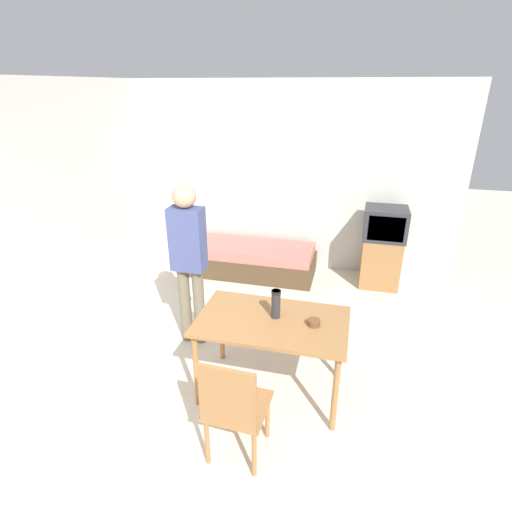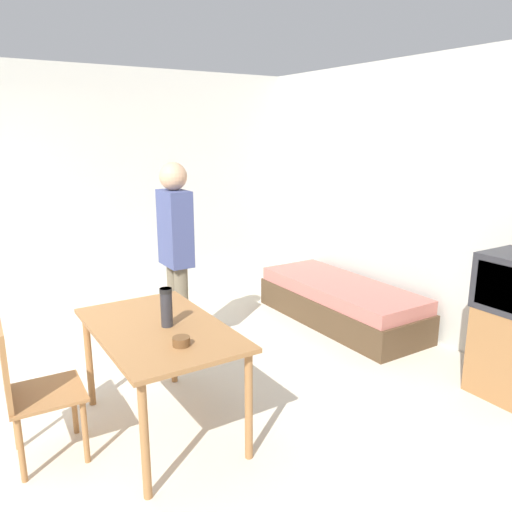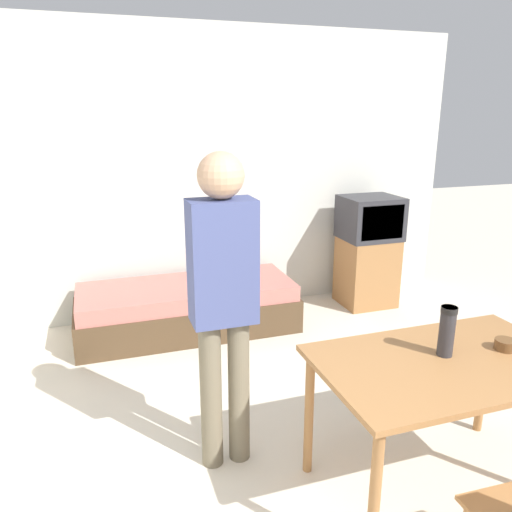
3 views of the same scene
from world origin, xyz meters
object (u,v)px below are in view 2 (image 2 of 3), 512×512
at_px(daybed, 340,302).
at_px(mate_bowl, 181,341).
at_px(wooden_chair, 27,385).
at_px(person_standing, 176,247).
at_px(thermos_flask, 166,305).
at_px(dining_table, 159,339).

xyz_separation_m(daybed, mate_bowl, (1.22, -2.37, 0.56)).
bearing_deg(daybed, mate_bowl, -62.74).
bearing_deg(mate_bowl, wooden_chair, -119.46).
bearing_deg(mate_bowl, daybed, 117.26).
distance_m(person_standing, thermos_flask, 1.14).
height_order(wooden_chair, mate_bowl, wooden_chair).
bearing_deg(dining_table, daybed, 110.04).
height_order(daybed, thermos_flask, thermos_flask).
distance_m(wooden_chair, mate_bowl, 0.97).
bearing_deg(mate_bowl, thermos_flask, 171.72).
bearing_deg(person_standing, wooden_chair, -57.12).
xyz_separation_m(dining_table, person_standing, (-0.99, 0.56, 0.37)).
distance_m(dining_table, thermos_flask, 0.24).
height_order(daybed, mate_bowl, mate_bowl).
xyz_separation_m(dining_table, mate_bowl, (0.36, 0.00, 0.11)).
relative_size(daybed, mate_bowl, 18.41).
bearing_deg(daybed, person_standing, -94.07).
height_order(wooden_chair, thermos_flask, thermos_flask).
bearing_deg(mate_bowl, person_standing, 157.45).
relative_size(daybed, wooden_chair, 2.10).
distance_m(daybed, dining_table, 2.57).
height_order(dining_table, person_standing, person_standing).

